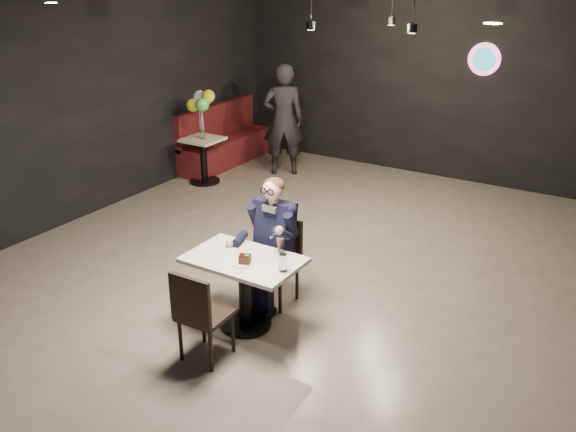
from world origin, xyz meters
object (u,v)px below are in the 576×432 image
Objects in this scene: chair_far at (275,263)px; booth_bench at (226,135)px; side_table at (204,161)px; seated_man at (275,240)px; balloon_vase at (202,134)px; passerby at (283,120)px; chair_near at (206,313)px; main_table at (245,292)px; sundae_glass at (283,263)px.

chair_far is 0.43× the size of booth_bench.
booth_bench reaches higher than side_table.
balloon_vase is (-3.09, 2.64, 0.10)m from seated_man.
booth_bench is 1.23m from passerby.
seated_man reaches higher than balloon_vase.
chair_far is at bearing 88.25° from chair_near.
balloon_vase is at bearing 18.09° from passerby.
chair_far is (0.00, 0.55, 0.09)m from main_table.
seated_man is 2.00× the size of side_table.
passerby reaches higher than main_table.
chair_far reaches higher than main_table.
passerby is (-2.23, 3.74, 0.22)m from seated_man.
booth_bench is at bearing 128.97° from main_table.
side_table is at bearing 134.08° from main_table.
balloon_vase is (-3.55, 3.22, -0.01)m from sundae_glass.
chair_far is 0.64× the size of seated_man.
main_table is at bearing -90.00° from seated_man.
main_table is at bearing -51.03° from booth_bench.
balloon_vase reaches higher than side_table.
sundae_glass is at bearing -42.16° from balloon_vase.
sundae_glass is 5.72m from booth_bench.
booth_bench is (-3.39, 3.64, 0.07)m from chair_far.
chair_near is 1.18m from seated_man.
balloon_vase is (-3.09, 2.64, 0.36)m from chair_far.
sundae_glass is (0.46, -0.02, 0.46)m from main_table.
booth_bench is at bearing 106.70° from side_table.
chair_far is at bearing -47.05° from booth_bench.
chair_far is 0.49× the size of passerby.
passerby reaches higher than side_table.
passerby is (-2.23, 4.29, 0.56)m from main_table.
side_table is (-3.09, 3.80, -0.10)m from chair_near.
side_table is (-3.09, 2.64, -0.10)m from chair_far.
seated_man is 4.08m from side_table.
chair_far reaches higher than side_table.
side_table is at bearing 18.09° from passerby.
sundae_glass is 4.81m from side_table.
main_table is 7.94× the size of balloon_vase.
sundae_glass is at bearing 88.18° from passerby.
seated_man reaches higher than booth_bench.
sundae_glass is 0.23× the size of side_table.
chair_near is at bearing -90.00° from seated_man.
chair_far is 1.28× the size of side_table.
sundae_glass is at bearing -2.86° from main_table.
chair_near is at bearing -128.35° from sundae_glass.
seated_man is 4.98m from booth_bench.
seated_man reaches higher than chair_far.
side_table is (0.30, -1.00, -0.17)m from booth_bench.
main_table is 0.52× the size of booth_bench.
balloon_vase reaches higher than main_table.
passerby is at bearing 51.91° from balloon_vase.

